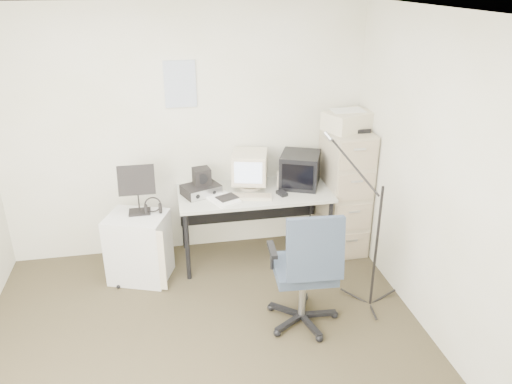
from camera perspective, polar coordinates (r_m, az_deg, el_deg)
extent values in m
cube|color=#423C2B|center=(4.04, -5.39, -18.64)|extent=(3.60, 3.60, 0.01)
cube|color=white|center=(3.00, -7.32, 19.46)|extent=(3.60, 3.60, 0.01)
cube|color=white|center=(5.01, -8.10, 6.53)|extent=(3.60, 0.02, 2.50)
cube|color=white|center=(3.88, 21.24, -0.10)|extent=(0.02, 3.60, 2.50)
cube|color=white|center=(4.87, -8.67, 12.09)|extent=(0.30, 0.02, 0.44)
cube|color=tan|center=(5.23, 10.02, 0.16)|extent=(0.40, 0.60, 1.30)
cube|color=beige|center=(5.00, 10.56, 8.01)|extent=(0.55, 0.47, 0.18)
cube|color=#B5B5B5|center=(5.09, -0.18, -3.73)|extent=(1.50, 0.70, 0.73)
cube|color=beige|center=(4.96, -0.73, 2.52)|extent=(0.41, 0.43, 0.37)
cube|color=black|center=(5.04, 5.05, 2.56)|extent=(0.49, 0.51, 0.34)
cube|color=beige|center=(5.04, 2.89, 1.48)|extent=(0.10, 0.10, 0.15)
cube|color=beige|center=(4.79, -0.59, -0.56)|extent=(0.42, 0.22, 0.02)
cube|color=black|center=(4.86, 2.98, -0.15)|extent=(0.11, 0.13, 0.04)
cube|color=black|center=(4.88, -6.32, 0.26)|extent=(0.41, 0.36, 0.10)
cube|color=black|center=(4.87, -6.23, 1.83)|extent=(0.18, 0.17, 0.16)
cube|color=white|center=(4.75, -3.79, -0.83)|extent=(0.34, 0.38, 0.02)
cube|color=beige|center=(5.21, 6.98, -5.42)|extent=(0.32, 0.44, 0.37)
cube|color=#37465B|center=(4.09, 5.46, -8.48)|extent=(0.66, 0.66, 1.08)
cube|color=silver|center=(4.89, -13.22, -6.15)|extent=(0.65, 0.58, 0.66)
cube|color=black|center=(4.69, -13.40, 0.35)|extent=(0.36, 0.24, 0.48)
torus|color=black|center=(4.73, -11.68, -1.78)|extent=(0.20, 0.20, 0.03)
cylinder|color=black|center=(4.30, 13.80, -4.20)|extent=(0.03, 0.03, 1.49)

